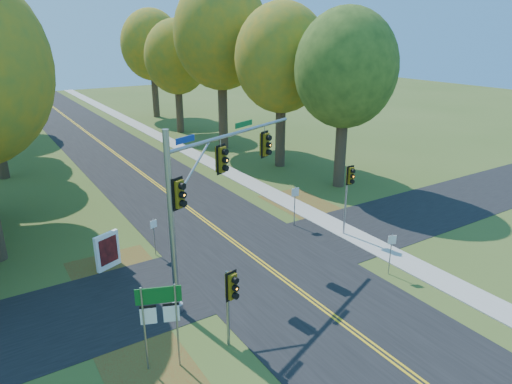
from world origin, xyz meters
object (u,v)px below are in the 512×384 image
east_signal_pole (349,183)px  info_kiosk (107,251)px  traffic_mast (207,186)px  route_sign_cluster (160,311)px

east_signal_pole → info_kiosk: east_signal_pole is taller
traffic_mast → east_signal_pole: bearing=-15.9°
traffic_mast → info_kiosk: traffic_mast is taller
traffic_mast → info_kiosk: (-3.36, 4.47, -4.05)m
east_signal_pole → route_sign_cluster: bearing=-156.4°
east_signal_pole → route_sign_cluster: size_ratio=1.28×
traffic_mast → route_sign_cluster: traffic_mast is taller
route_sign_cluster → info_kiosk: route_sign_cluster is taller
traffic_mast → info_kiosk: bearing=104.8°
east_signal_pole → route_sign_cluster: 13.67m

